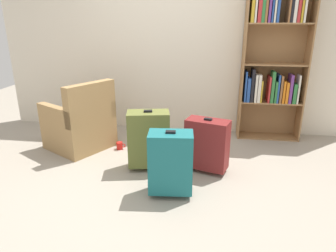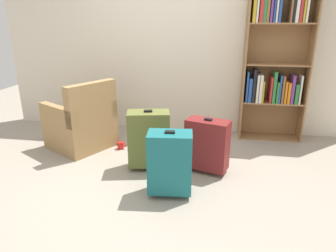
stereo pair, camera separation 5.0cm
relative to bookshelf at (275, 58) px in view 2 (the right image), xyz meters
name	(u,v)px [view 2 (the right image)]	position (x,y,z in m)	size (l,w,h in m)	color
ground_plane	(155,180)	(-1.36, -1.49, -1.13)	(9.09, 9.09, 0.00)	#9E9384
back_wall	(176,43)	(-1.36, 0.20, 0.17)	(5.19, 0.10, 2.60)	beige
bookshelf	(275,58)	(0.00, 0.00, 0.00)	(0.85, 0.30, 2.08)	olive
armchair	(82,124)	(-2.48, -0.75, -0.82)	(0.96, 0.96, 0.90)	#9E7A4C
mug	(121,145)	(-1.96, -0.75, -1.09)	(0.12, 0.08, 0.10)	red
suitcase_teal	(170,162)	(-1.16, -1.74, -0.79)	(0.44, 0.29, 0.66)	#19666B
suitcase_dark_red	(207,144)	(-0.82, -1.20, -0.81)	(0.51, 0.35, 0.62)	maroon
suitcase_olive	(149,139)	(-1.47, -1.22, -0.77)	(0.50, 0.34, 0.69)	brown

